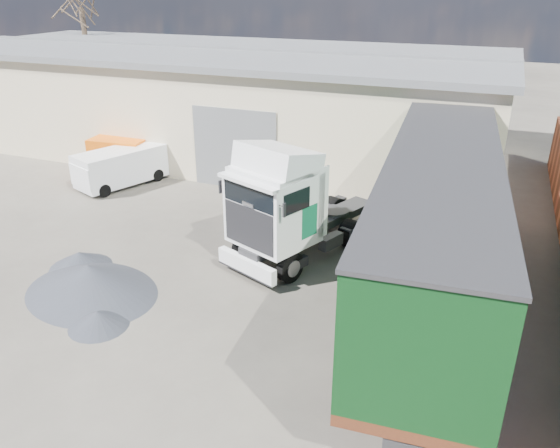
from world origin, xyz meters
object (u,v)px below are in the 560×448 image
at_px(orange_skip, 121,158).
at_px(tractor_unit, 291,211).
at_px(box_trailer, 438,217).
at_px(panel_van, 118,168).

bearing_deg(orange_skip, tractor_unit, -32.57).
bearing_deg(box_trailer, panel_van, 157.00).
bearing_deg(box_trailer, tractor_unit, 162.45).
distance_m(box_trailer, orange_skip, 16.85).
xyz_separation_m(tractor_unit, panel_van, (-9.84, 3.80, -0.90)).
height_order(panel_van, orange_skip, orange_skip).
bearing_deg(panel_van, orange_skip, 143.35).
relative_size(tractor_unit, orange_skip, 2.18).
relative_size(tractor_unit, box_trailer, 0.48).
bearing_deg(box_trailer, orange_skip, 153.25).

